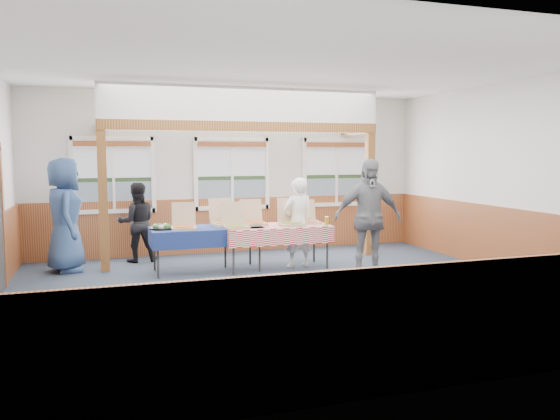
{
  "coord_description": "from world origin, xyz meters",
  "views": [
    {
      "loc": [
        -2.48,
        -7.36,
        2.02
      ],
      "look_at": [
        0.23,
        1.0,
        1.1
      ],
      "focal_mm": 35.0,
      "sensor_mm": 36.0,
      "label": 1
    }
  ],
  "objects_px": {
    "table_left": "(206,231)",
    "man_blue": "(65,215)",
    "woman_black": "(137,222)",
    "person_grey": "(368,218)",
    "woman_white": "(298,222)",
    "table_right": "(276,229)"
  },
  "relations": [
    {
      "from": "table_left",
      "to": "woman_black",
      "type": "bearing_deg",
      "value": 145.0
    },
    {
      "from": "woman_black",
      "to": "person_grey",
      "type": "height_order",
      "value": "person_grey"
    },
    {
      "from": "table_left",
      "to": "woman_white",
      "type": "xyz_separation_m",
      "value": [
        1.61,
        -0.13,
        0.09
      ]
    },
    {
      "from": "woman_white",
      "to": "person_grey",
      "type": "bearing_deg",
      "value": 121.27
    },
    {
      "from": "table_left",
      "to": "woman_white",
      "type": "distance_m",
      "value": 1.61
    },
    {
      "from": "table_left",
      "to": "woman_white",
      "type": "relative_size",
      "value": 1.27
    },
    {
      "from": "table_right",
      "to": "woman_black",
      "type": "relative_size",
      "value": 1.35
    },
    {
      "from": "table_right",
      "to": "person_grey",
      "type": "xyz_separation_m",
      "value": [
        1.24,
        -1.05,
        0.26
      ]
    },
    {
      "from": "man_blue",
      "to": "table_left",
      "type": "bearing_deg",
      "value": -113.93
    },
    {
      "from": "table_left",
      "to": "person_grey",
      "type": "relative_size",
      "value": 1.05
    },
    {
      "from": "table_left",
      "to": "man_blue",
      "type": "bearing_deg",
      "value": 175.8
    },
    {
      "from": "table_right",
      "to": "woman_white",
      "type": "relative_size",
      "value": 1.26
    },
    {
      "from": "table_left",
      "to": "woman_black",
      "type": "height_order",
      "value": "woman_black"
    },
    {
      "from": "woman_black",
      "to": "man_blue",
      "type": "xyz_separation_m",
      "value": [
        -1.21,
        -0.49,
        0.23
      ]
    },
    {
      "from": "table_right",
      "to": "man_blue",
      "type": "height_order",
      "value": "man_blue"
    },
    {
      "from": "woman_white",
      "to": "woman_black",
      "type": "height_order",
      "value": "woman_white"
    },
    {
      "from": "table_left",
      "to": "table_right",
      "type": "xyz_separation_m",
      "value": [
        1.2,
        -0.13,
        -0.0
      ]
    },
    {
      "from": "woman_black",
      "to": "person_grey",
      "type": "relative_size",
      "value": 0.77
    },
    {
      "from": "table_left",
      "to": "woman_white",
      "type": "bearing_deg",
      "value": 8.54
    },
    {
      "from": "table_right",
      "to": "person_grey",
      "type": "height_order",
      "value": "person_grey"
    },
    {
      "from": "table_right",
      "to": "person_grey",
      "type": "distance_m",
      "value": 1.65
    },
    {
      "from": "man_blue",
      "to": "person_grey",
      "type": "bearing_deg",
      "value": -118.35
    }
  ]
}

